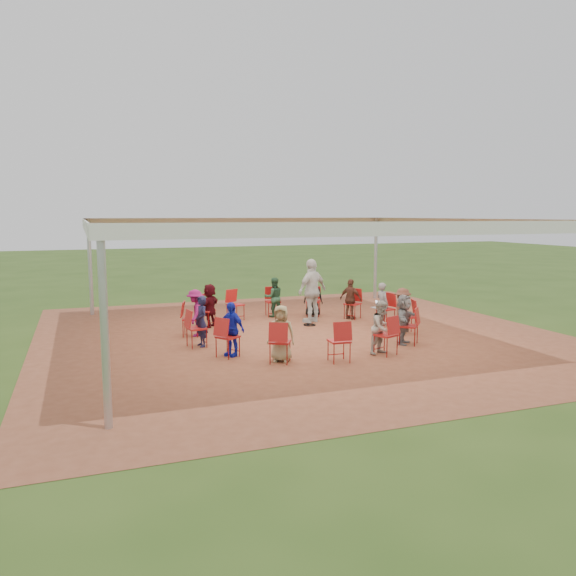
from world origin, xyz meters
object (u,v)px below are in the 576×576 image
object	(u,v)px
chair_1	(353,304)
chair_6	(191,319)
person_seated_10	(404,319)
chair_9	(280,342)
standing_person	(312,291)
laptop	(378,306)
chair_5	(206,311)
chair_11	(386,335)
person_seated_0	(382,304)
person_seated_1	(351,299)
chair_2	(313,301)
person_seated_4	(210,305)
person_seated_3	(274,297)
chair_12	(409,326)
chair_3	(273,302)
cable_coil	(310,325)
person_seated_11	(402,311)
chair_10	(339,341)
person_seated_8	(281,333)
person_seated_2	(313,297)
chair_13	(407,317)
chair_8	(228,337)
person_seated_9	(382,327)
chair_7	(197,329)
chair_0	(386,309)
person_seated_7	(231,329)
chair_4	(235,305)
person_seated_5	(195,313)
person_seated_6	(201,321)

from	to	relation	value
chair_1	chair_6	bearing A→B (deg)	64.29
person_seated_10	chair_6	bearing A→B (deg)	103.14
chair_9	standing_person	size ratio (longest dim) A/B	0.49
person_seated_10	laptop	size ratio (longest dim) A/B	3.69
chair_5	chair_11	xyz separation A→B (m)	(3.08, -4.54, 0.00)
person_seated_0	person_seated_1	world-z (taller)	same
chair_2	person_seated_4	world-z (taller)	person_seated_4
laptop	person_seated_10	bearing A→B (deg)	158.07
chair_5	person_seated_3	size ratio (longest dim) A/B	0.74
chair_12	laptop	distance (m)	2.33
chair_3	chair_9	bearing A→B (deg)	77.14
person_seated_4	cable_coil	world-z (taller)	person_seated_4
person_seated_11	chair_6	bearing A→B (deg)	90.00
chair_10	person_seated_8	bearing A→B (deg)	161.69
chair_1	person_seated_3	size ratio (longest dim) A/B	0.74
person_seated_2	standing_person	world-z (taller)	standing_person
standing_person	chair_5	bearing A→B (deg)	-33.22
person_seated_10	chair_13	bearing A→B (deg)	7.40
chair_6	chair_10	distance (m)	4.40
chair_8	person_seated_9	size ratio (longest dim) A/B	0.74
chair_7	chair_9	size ratio (longest dim) A/B	1.00
chair_10	cable_coil	world-z (taller)	chair_10
chair_7	chair_13	bearing A→B (deg)	77.14
chair_12	chair_13	distance (m)	1.25
chair_8	standing_person	size ratio (longest dim) A/B	0.49
chair_1	chair_12	world-z (taller)	same
chair_3	person_seated_9	world-z (taller)	person_seated_9
chair_3	chair_0	bearing A→B (deg)	141.43
person_seated_7	person_seated_8	xyz separation A→B (m)	(0.88, -0.82, 0.00)
chair_12	laptop	bearing A→B (deg)	32.07
chair_12	person_seated_4	bearing A→B (deg)	90.00
chair_2	person_seated_3	bearing A→B (deg)	18.31
chair_6	chair_8	size ratio (longest dim) A/B	1.00
chair_4	person_seated_9	bearing A→B (deg)	90.00
chair_13	person_seated_8	xyz separation A→B (m)	(-4.04, -1.49, 0.16)
chair_8	person_seated_0	bearing A→B (deg)	77.43
person_seated_1	chair_5	bearing A→B (deg)	50.43
chair_3	cable_coil	distance (m)	1.88
person_seated_9	chair_9	bearing A→B (deg)	156.88
chair_7	laptop	world-z (taller)	chair_7
chair_6	person_seated_10	world-z (taller)	person_seated_10
chair_3	chair_11	size ratio (longest dim) A/B	1.00
chair_11	person_seated_7	bearing A→B (deg)	139.86
person_seated_1	person_seated_5	xyz separation A→B (m)	(-4.80, -0.71, 0.00)
person_seated_4	chair_13	bearing A→B (deg)	103.14
chair_1	person_seated_8	bearing A→B (deg)	102.57
chair_4	chair_11	bearing A→B (deg)	90.00
chair_9	person_seated_6	world-z (taller)	person_seated_6
chair_3	chair_5	distance (m)	2.44
person_seated_6	standing_person	size ratio (longest dim) A/B	0.65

